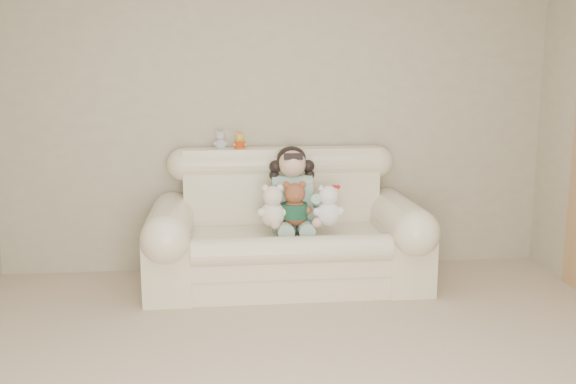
{
  "coord_description": "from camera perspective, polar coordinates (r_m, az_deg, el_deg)",
  "views": [
    {
      "loc": [
        -0.49,
        -2.76,
        1.62
      ],
      "look_at": [
        0.02,
        1.9,
        0.75
      ],
      "focal_mm": 40.21,
      "sensor_mm": 36.0,
      "label": 1
    }
  ],
  "objects": [
    {
      "name": "sofa",
      "position": [
        4.9,
        -0.13,
        -2.49
      ],
      "size": [
        2.1,
        0.95,
        1.03
      ],
      "primitive_type": null,
      "color": "beige",
      "rests_on": "floor"
    },
    {
      "name": "yellow_mini_bear",
      "position": [
        5.12,
        -4.3,
        4.6
      ],
      "size": [
        0.11,
        0.09,
        0.17
      ],
      "primitive_type": null,
      "rotation": [
        0.0,
        0.0,
        0.09
      ],
      "color": "#F7A934",
      "rests_on": "sofa"
    },
    {
      "name": "wall_back",
      "position": [
        5.29,
        -0.96,
        7.06
      ],
      "size": [
        4.5,
        0.0,
        4.5
      ],
      "primitive_type": "plane",
      "rotation": [
        1.57,
        0.0,
        0.0
      ],
      "color": "#A0977F",
      "rests_on": "ground"
    },
    {
      "name": "brown_teddy",
      "position": [
        4.76,
        0.58,
        -0.66
      ],
      "size": [
        0.3,
        0.27,
        0.39
      ],
      "primitive_type": null,
      "rotation": [
        0.0,
        0.0,
        -0.35
      ],
      "color": "brown",
      "rests_on": "sofa"
    },
    {
      "name": "grey_mini_plush",
      "position": [
        5.16,
        -5.99,
        4.72
      ],
      "size": [
        0.13,
        0.11,
        0.19
      ],
      "primitive_type": null,
      "rotation": [
        0.0,
        0.0,
        0.17
      ],
      "color": "silver",
      "rests_on": "sofa"
    },
    {
      "name": "white_cat",
      "position": [
        4.77,
        3.59,
        -0.8
      ],
      "size": [
        0.28,
        0.24,
        0.37
      ],
      "primitive_type": null,
      "rotation": [
        0.0,
        0.0,
        -0.28
      ],
      "color": "white",
      "rests_on": "sofa"
    },
    {
      "name": "cream_teddy",
      "position": [
        4.73,
        -1.36,
        -0.86
      ],
      "size": [
        0.28,
        0.24,
        0.37
      ],
      "primitive_type": null,
      "rotation": [
        0.0,
        0.0,
        -0.3
      ],
      "color": "silver",
      "rests_on": "sofa"
    },
    {
      "name": "seated_child",
      "position": [
        4.94,
        0.36,
        0.38
      ],
      "size": [
        0.42,
        0.5,
        0.66
      ],
      "primitive_type": null,
      "rotation": [
        0.0,
        0.0,
        -0.06
      ],
      "color": "#277251",
      "rests_on": "sofa"
    }
  ]
}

